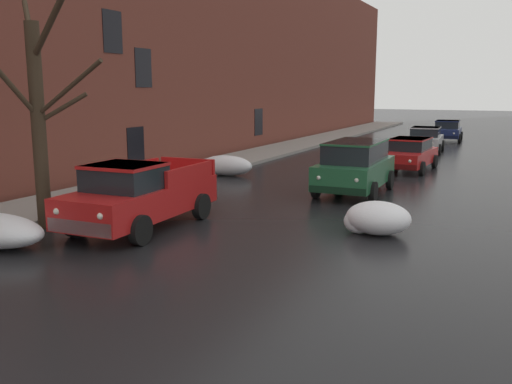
{
  "coord_description": "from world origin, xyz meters",
  "views": [
    {
      "loc": [
        7.07,
        -1.87,
        3.58
      ],
      "look_at": [
        0.87,
        11.15,
        0.92
      ],
      "focal_mm": 39.25,
      "sensor_mm": 36.0,
      "label": 1
    }
  ],
  "objects_px": {
    "sedan_darkblue_queued_behind_truck": "(447,130)",
    "sedan_red_parked_kerbside_mid": "(409,153)",
    "bare_tree_second_along_sidewalk": "(39,112)",
    "pickup_truck_red_approaching_near_lane": "(139,195)",
    "sedan_silver_parked_far_down_block": "(425,139)",
    "suv_green_parked_kerbside_close": "(355,165)"
  },
  "relations": [
    {
      "from": "pickup_truck_red_approaching_near_lane",
      "to": "sedan_darkblue_queued_behind_truck",
      "type": "height_order",
      "value": "pickup_truck_red_approaching_near_lane"
    },
    {
      "from": "pickup_truck_red_approaching_near_lane",
      "to": "suv_green_parked_kerbside_close",
      "type": "distance_m",
      "value": 8.15
    },
    {
      "from": "sedan_silver_parked_far_down_block",
      "to": "suv_green_parked_kerbside_close",
      "type": "bearing_deg",
      "value": -90.38
    },
    {
      "from": "sedan_red_parked_kerbside_mid",
      "to": "sedan_silver_parked_far_down_block",
      "type": "bearing_deg",
      "value": 93.79
    },
    {
      "from": "bare_tree_second_along_sidewalk",
      "to": "suv_green_parked_kerbside_close",
      "type": "bearing_deg",
      "value": 54.35
    },
    {
      "from": "sedan_darkblue_queued_behind_truck",
      "to": "suv_green_parked_kerbside_close",
      "type": "bearing_deg",
      "value": -90.99
    },
    {
      "from": "suv_green_parked_kerbside_close",
      "to": "sedan_silver_parked_far_down_block",
      "type": "bearing_deg",
      "value": 89.62
    },
    {
      "from": "sedan_silver_parked_far_down_block",
      "to": "sedan_darkblue_queued_behind_truck",
      "type": "xyz_separation_m",
      "value": [
        0.29,
        7.71,
        -0.0
      ]
    },
    {
      "from": "suv_green_parked_kerbside_close",
      "to": "sedan_darkblue_queued_behind_truck",
      "type": "height_order",
      "value": "suv_green_parked_kerbside_close"
    },
    {
      "from": "pickup_truck_red_approaching_near_lane",
      "to": "sedan_red_parked_kerbside_mid",
      "type": "relative_size",
      "value": 1.13
    },
    {
      "from": "pickup_truck_red_approaching_near_lane",
      "to": "suv_green_parked_kerbside_close",
      "type": "height_order",
      "value": "suv_green_parked_kerbside_close"
    },
    {
      "from": "sedan_silver_parked_far_down_block",
      "to": "bare_tree_second_along_sidewalk",
      "type": "bearing_deg",
      "value": -104.86
    },
    {
      "from": "bare_tree_second_along_sidewalk",
      "to": "sedan_silver_parked_far_down_block",
      "type": "bearing_deg",
      "value": 75.14
    },
    {
      "from": "bare_tree_second_along_sidewalk",
      "to": "sedan_red_parked_kerbside_mid",
      "type": "bearing_deg",
      "value": 66.16
    },
    {
      "from": "bare_tree_second_along_sidewalk",
      "to": "sedan_silver_parked_far_down_block",
      "type": "distance_m",
      "value": 23.63
    },
    {
      "from": "suv_green_parked_kerbside_close",
      "to": "sedan_darkblue_queued_behind_truck",
      "type": "xyz_separation_m",
      "value": [
        0.38,
        22.17,
        -0.24
      ]
    },
    {
      "from": "suv_green_parked_kerbside_close",
      "to": "sedan_silver_parked_far_down_block",
      "type": "xyz_separation_m",
      "value": [
        0.09,
        14.46,
        -0.24
      ]
    },
    {
      "from": "pickup_truck_red_approaching_near_lane",
      "to": "sedan_silver_parked_far_down_block",
      "type": "relative_size",
      "value": 1.22
    },
    {
      "from": "sedan_darkblue_queued_behind_truck",
      "to": "sedan_red_parked_kerbside_mid",
      "type": "bearing_deg",
      "value": -89.13
    },
    {
      "from": "pickup_truck_red_approaching_near_lane",
      "to": "sedan_silver_parked_far_down_block",
      "type": "bearing_deg",
      "value": 80.1
    },
    {
      "from": "bare_tree_second_along_sidewalk",
      "to": "suv_green_parked_kerbside_close",
      "type": "distance_m",
      "value": 10.38
    },
    {
      "from": "bare_tree_second_along_sidewalk",
      "to": "sedan_darkblue_queued_behind_truck",
      "type": "distance_m",
      "value": 31.17
    }
  ]
}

